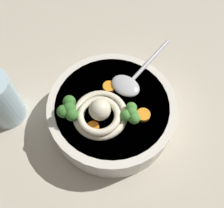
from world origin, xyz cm
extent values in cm
cube|color=#BCB29E|center=(0.00, 0.00, 1.29)|extent=(104.56, 104.56, 2.59)
cylinder|color=silver|center=(2.32, 1.84, 5.88)|extent=(25.03, 25.03, 6.58)
cylinder|color=olive|center=(2.32, 1.84, 6.14)|extent=(22.03, 22.03, 6.05)
torus|color=beige|center=(3.84, -1.16, 9.87)|extent=(10.20, 10.20, 1.41)
torus|color=beige|center=(4.50, -1.60, 10.99)|extent=(10.92, 10.92, 1.27)
sphere|color=beige|center=(3.84, -1.16, 11.69)|extent=(3.96, 3.96, 3.96)
ellipsoid|color=#B7B7BC|center=(0.26, 5.71, 9.96)|extent=(7.36, 6.70, 1.60)
cylinder|color=#B7B7BC|center=(-3.26, 12.33, 9.96)|extent=(7.75, 13.62, 0.80)
cylinder|color=#7A9E60|center=(1.45, -6.02, 9.81)|extent=(1.20, 1.20, 1.29)
sphere|color=#38752D|center=(1.45, -6.02, 11.63)|extent=(2.36, 2.36, 2.36)
sphere|color=#38752D|center=(2.62, -6.02, 11.41)|extent=(2.36, 2.36, 2.36)
sphere|color=#38752D|center=(0.37, -5.60, 11.52)|extent=(2.36, 2.36, 2.36)
sphere|color=#38752D|center=(1.45, -7.20, 11.46)|extent=(2.36, 2.36, 2.36)
cylinder|color=#7A9E60|center=(6.49, 3.83, 9.74)|extent=(1.09, 1.09, 1.16)
sphere|color=#478938|center=(6.49, 3.83, 11.39)|extent=(2.13, 2.13, 2.13)
sphere|color=#478938|center=(7.56, 3.83, 11.20)|extent=(2.13, 2.13, 2.13)
sphere|color=#478938|center=(5.53, 4.22, 11.29)|extent=(2.13, 2.13, 2.13)
sphere|color=#478938|center=(6.49, 2.76, 11.24)|extent=(2.13, 2.13, 2.13)
cylinder|color=orange|center=(6.93, 6.13, 9.55)|extent=(2.62, 2.62, 0.78)
cylinder|color=orange|center=(5.50, -3.28, 9.49)|extent=(2.26, 2.26, 0.66)
cylinder|color=orange|center=(-1.34, 2.80, 9.49)|extent=(2.48, 2.48, 0.65)
camera|label=1|loc=(23.75, -7.42, 50.91)|focal=40.23mm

